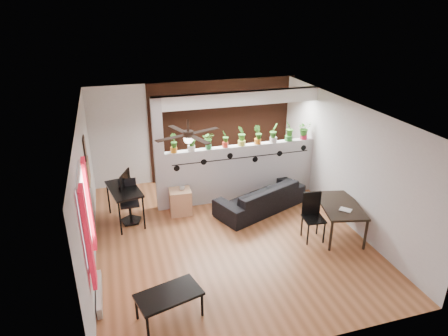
{
  "coord_description": "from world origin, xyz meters",
  "views": [
    {
      "loc": [
        -2.07,
        -6.7,
        4.49
      ],
      "look_at": [
        0.11,
        0.6,
        1.23
      ],
      "focal_mm": 32.0,
      "sensor_mm": 36.0,
      "label": 1
    }
  ],
  "objects_px": {
    "ceiling_fan": "(188,136)",
    "cup": "(182,188)",
    "potted_plant_2": "(208,140)",
    "sofa": "(260,197)",
    "potted_plant_3": "(225,138)",
    "potted_plant_7": "(289,130)",
    "office_chair": "(129,204)",
    "potted_plant_4": "(242,135)",
    "potted_plant_8": "(304,130)",
    "dining_table": "(340,208)",
    "potted_plant_1": "(191,140)",
    "potted_plant_5": "(258,134)",
    "folding_chair": "(312,212)",
    "potted_plant_6": "(274,132)",
    "cube_shelf": "(180,202)",
    "potted_plant_0": "(173,143)",
    "coffee_table": "(169,296)",
    "computer_desk": "(124,191)"
  },
  "relations": [
    {
      "from": "potted_plant_3",
      "to": "cup",
      "type": "height_order",
      "value": "potted_plant_3"
    },
    {
      "from": "coffee_table",
      "to": "computer_desk",
      "type": "bearing_deg",
      "value": 97.79
    },
    {
      "from": "potted_plant_6",
      "to": "coffee_table",
      "type": "distance_m",
      "value": 4.79
    },
    {
      "from": "folding_chair",
      "to": "potted_plant_0",
      "type": "bearing_deg",
      "value": 139.09
    },
    {
      "from": "dining_table",
      "to": "potted_plant_1",
      "type": "bearing_deg",
      "value": 140.7
    },
    {
      "from": "potted_plant_3",
      "to": "potted_plant_1",
      "type": "bearing_deg",
      "value": 180.0
    },
    {
      "from": "potted_plant_6",
      "to": "dining_table",
      "type": "xyz_separation_m",
      "value": [
        0.59,
        -2.1,
        -0.99
      ]
    },
    {
      "from": "potted_plant_6",
      "to": "dining_table",
      "type": "bearing_deg",
      "value": -74.22
    },
    {
      "from": "potted_plant_8",
      "to": "sofa",
      "type": "height_order",
      "value": "potted_plant_8"
    },
    {
      "from": "potted_plant_5",
      "to": "potted_plant_1",
      "type": "bearing_deg",
      "value": 180.0
    },
    {
      "from": "potted_plant_7",
      "to": "dining_table",
      "type": "xyz_separation_m",
      "value": [
        0.2,
        -2.1,
        -1.0
      ]
    },
    {
      "from": "potted_plant_5",
      "to": "computer_desk",
      "type": "distance_m",
      "value": 3.27
    },
    {
      "from": "ceiling_fan",
      "to": "potted_plant_7",
      "type": "bearing_deg",
      "value": 32.88
    },
    {
      "from": "dining_table",
      "to": "potted_plant_7",
      "type": "bearing_deg",
      "value": 95.41
    },
    {
      "from": "ceiling_fan",
      "to": "potted_plant_5",
      "type": "relative_size",
      "value": 2.74
    },
    {
      "from": "potted_plant_2",
      "to": "cup",
      "type": "relative_size",
      "value": 3.28
    },
    {
      "from": "potted_plant_2",
      "to": "cup",
      "type": "xyz_separation_m",
      "value": [
        -0.7,
        -0.34,
        -0.94
      ]
    },
    {
      "from": "potted_plant_3",
      "to": "office_chair",
      "type": "bearing_deg",
      "value": -170.92
    },
    {
      "from": "ceiling_fan",
      "to": "potted_plant_6",
      "type": "bearing_deg",
      "value": 36.98
    },
    {
      "from": "potted_plant_1",
      "to": "sofa",
      "type": "distance_m",
      "value": 2.04
    },
    {
      "from": "potted_plant_3",
      "to": "folding_chair",
      "type": "height_order",
      "value": "potted_plant_3"
    },
    {
      "from": "potted_plant_5",
      "to": "potted_plant_8",
      "type": "relative_size",
      "value": 0.98
    },
    {
      "from": "ceiling_fan",
      "to": "dining_table",
      "type": "relative_size",
      "value": 0.86
    },
    {
      "from": "cup",
      "to": "coffee_table",
      "type": "bearing_deg",
      "value": -104.75
    },
    {
      "from": "folding_chair",
      "to": "dining_table",
      "type": "bearing_deg",
      "value": -4.33
    },
    {
      "from": "potted_plant_0",
      "to": "potted_plant_3",
      "type": "distance_m",
      "value": 1.19
    },
    {
      "from": "cube_shelf",
      "to": "potted_plant_0",
      "type": "bearing_deg",
      "value": 99.83
    },
    {
      "from": "potted_plant_8",
      "to": "sofa",
      "type": "xyz_separation_m",
      "value": [
        -1.34,
        -0.68,
        -1.29
      ]
    },
    {
      "from": "potted_plant_3",
      "to": "sofa",
      "type": "height_order",
      "value": "potted_plant_3"
    },
    {
      "from": "ceiling_fan",
      "to": "cup",
      "type": "xyz_separation_m",
      "value": [
        0.11,
        1.46,
        -1.69
      ]
    },
    {
      "from": "potted_plant_0",
      "to": "office_chair",
      "type": "relative_size",
      "value": 0.45
    },
    {
      "from": "cup",
      "to": "dining_table",
      "type": "xyz_separation_m",
      "value": [
        2.88,
        -1.76,
        -0.02
      ]
    },
    {
      "from": "potted_plant_4",
      "to": "potted_plant_8",
      "type": "xyz_separation_m",
      "value": [
        1.58,
        0.0,
        -0.01
      ]
    },
    {
      "from": "computer_desk",
      "to": "dining_table",
      "type": "bearing_deg",
      "value": -23.15
    },
    {
      "from": "potted_plant_3",
      "to": "dining_table",
      "type": "bearing_deg",
      "value": -49.77
    },
    {
      "from": "ceiling_fan",
      "to": "dining_table",
      "type": "xyz_separation_m",
      "value": [
        2.98,
        -0.3,
        -1.71
      ]
    },
    {
      "from": "potted_plant_2",
      "to": "sofa",
      "type": "relative_size",
      "value": 0.19
    },
    {
      "from": "computer_desk",
      "to": "coffee_table",
      "type": "distance_m",
      "value": 3.15
    },
    {
      "from": "ceiling_fan",
      "to": "potted_plant_1",
      "type": "xyz_separation_m",
      "value": [
        0.42,
        1.8,
        -0.72
      ]
    },
    {
      "from": "potted_plant_3",
      "to": "potted_plant_6",
      "type": "relative_size",
      "value": 0.85
    },
    {
      "from": "sofa",
      "to": "cup",
      "type": "relative_size",
      "value": 16.91
    },
    {
      "from": "potted_plant_3",
      "to": "potted_plant_7",
      "type": "relative_size",
      "value": 0.82
    },
    {
      "from": "computer_desk",
      "to": "potted_plant_6",
      "type": "bearing_deg",
      "value": 5.5
    },
    {
      "from": "potted_plant_1",
      "to": "potted_plant_6",
      "type": "relative_size",
      "value": 1.0
    },
    {
      "from": "potted_plant_2",
      "to": "potted_plant_3",
      "type": "xyz_separation_m",
      "value": [
        0.4,
        0.0,
        -0.0
      ]
    },
    {
      "from": "office_chair",
      "to": "potted_plant_7",
      "type": "bearing_deg",
      "value": 5.37
    },
    {
      "from": "potted_plant_3",
      "to": "computer_desk",
      "type": "relative_size",
      "value": 0.33
    },
    {
      "from": "sofa",
      "to": "cup",
      "type": "distance_m",
      "value": 1.8
    },
    {
      "from": "ceiling_fan",
      "to": "office_chair",
      "type": "distance_m",
      "value": 2.61
    },
    {
      "from": "potted_plant_5",
      "to": "sofa",
      "type": "relative_size",
      "value": 0.21
    }
  ]
}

